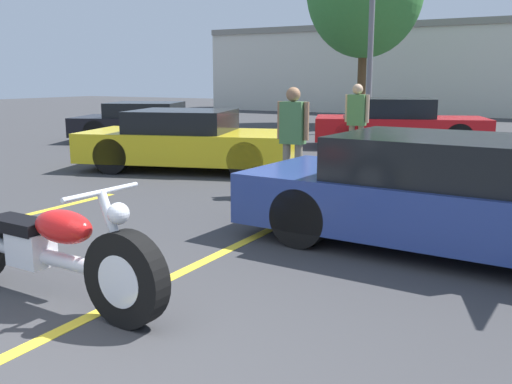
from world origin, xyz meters
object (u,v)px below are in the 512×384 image
at_px(motorcycle, 42,250).
at_px(spectator_by_show_car, 357,117).
at_px(spectator_midground, 293,132).
at_px(show_car_hood_open, 451,195).
at_px(parked_car_mid_left_row, 189,141).
at_px(light_pole, 375,4).
at_px(parked_car_left_row, 150,123).
at_px(parked_car_mid_right_row, 398,124).

distance_m(motorcycle, spectator_by_show_car, 8.44).
xyz_separation_m(spectator_by_show_car, spectator_midground, (0.29, -3.64, -0.01)).
bearing_deg(show_car_hood_open, parked_car_mid_left_row, 154.63).
bearing_deg(light_pole, spectator_midground, -77.99).
xyz_separation_m(parked_car_left_row, spectator_by_show_car, (6.46, -1.14, 0.44)).
xyz_separation_m(parked_car_left_row, spectator_midground, (6.76, -4.77, 0.43)).
bearing_deg(motorcycle, spectator_by_show_car, 95.11).
height_order(parked_car_mid_right_row, spectator_midground, spectator_midground).
xyz_separation_m(parked_car_mid_right_row, spectator_by_show_car, (0.01, -3.20, 0.38)).
bearing_deg(show_car_hood_open, light_pole, 115.12).
bearing_deg(parked_car_left_row, spectator_midground, -58.17).
distance_m(parked_car_left_row, parked_car_mid_left_row, 5.21).
xyz_separation_m(show_car_hood_open, parked_car_mid_left_row, (-5.54, 3.00, -0.02)).
height_order(light_pole, parked_car_mid_left_row, light_pole).
bearing_deg(spectator_by_show_car, parked_car_mid_left_row, -137.84).
relative_size(parked_car_left_row, parked_car_mid_right_row, 1.00).
relative_size(parked_car_left_row, spectator_by_show_car, 2.78).
bearing_deg(parked_car_left_row, spectator_by_show_car, -32.90).
distance_m(light_pole, parked_car_left_row, 7.96).
height_order(light_pole, spectator_midground, light_pole).
xyz_separation_m(motorcycle, spectator_midground, (-0.09, 4.78, 0.55)).
bearing_deg(motorcycle, light_pole, 101.10).
distance_m(show_car_hood_open, spectator_midground, 3.19).
distance_m(show_car_hood_open, parked_car_mid_left_row, 6.30).
xyz_separation_m(motorcycle, spectator_by_show_car, (-0.38, 8.41, 0.56)).
relative_size(light_pole, parked_car_mid_right_row, 1.58).
distance_m(parked_car_mid_left_row, spectator_midground, 3.18).
height_order(parked_car_mid_right_row, spectator_by_show_car, spectator_by_show_car).
xyz_separation_m(parked_car_mid_right_row, parked_car_mid_left_row, (-2.57, -5.55, -0.04)).
bearing_deg(light_pole, motorcycle, -81.39).
bearing_deg(light_pole, show_car_hood_open, -67.97).
relative_size(spectator_by_show_car, spectator_midground, 1.01).
distance_m(show_car_hood_open, spectator_by_show_car, 6.12).
relative_size(show_car_hood_open, parked_car_mid_right_row, 0.96).
height_order(parked_car_left_row, parked_car_mid_right_row, parked_car_mid_right_row).
bearing_deg(parked_car_mid_right_row, spectator_by_show_car, -110.97).
height_order(light_pole, spectator_by_show_car, light_pole).
bearing_deg(spectator_midground, light_pole, 102.01).
xyz_separation_m(parked_car_mid_left_row, spectator_by_show_car, (2.59, 2.34, 0.42)).
bearing_deg(parked_car_mid_left_row, parked_car_left_row, 120.37).
bearing_deg(spectator_by_show_car, light_pole, 105.93).
distance_m(light_pole, parked_car_mid_left_row, 9.65).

